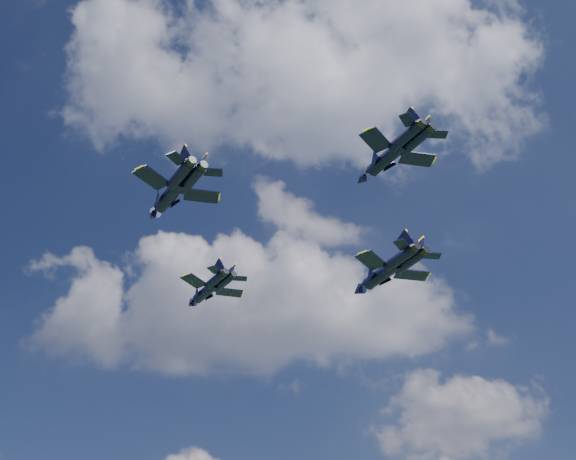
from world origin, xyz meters
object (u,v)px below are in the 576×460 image
Objects in this scene: jet_left at (169,196)px; jet_slot at (385,159)px; jet_lead at (205,292)px; jet_right at (380,275)px.

jet_slot is (27.28, -1.42, 2.55)m from jet_left.
jet_left is (0.91, -27.37, -1.55)m from jet_lead.
jet_lead is 27.43m from jet_left.
jet_lead is 0.93× the size of jet_left.
jet_right is 1.19× the size of jet_slot.
jet_lead is at bearing 96.15° from jet_slot.
jet_lead is 0.81× the size of jet_right.
jet_left is 0.87× the size of jet_right.
jet_right is (26.73, 23.74, 0.89)m from jet_left.
jet_left is at bearing -128.45° from jet_lead.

